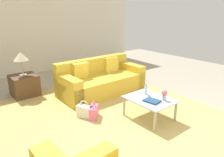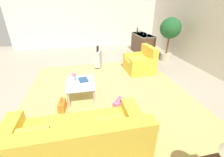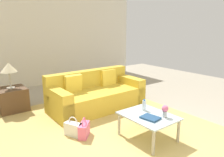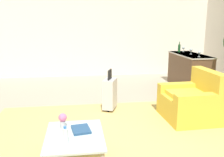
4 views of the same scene
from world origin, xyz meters
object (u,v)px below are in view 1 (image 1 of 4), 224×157
at_px(flower_vase, 164,94).
at_px(handbag_orange, 146,99).
at_px(handbag_pink, 94,112).
at_px(coffee_table_book, 152,101).
at_px(handbag_white, 84,111).
at_px(couch, 100,81).
at_px(table_lamp, 21,57).
at_px(coffee_table, 150,101).
at_px(side_table, 24,85).
at_px(water_bottle, 146,90).

xyz_separation_m(flower_vase, handbag_orange, (0.73, -0.30, -0.42)).
bearing_deg(handbag_pink, coffee_table_book, -137.88).
xyz_separation_m(flower_vase, handbag_pink, (0.94, 0.99, -0.42)).
bearing_deg(flower_vase, handbag_white, 46.17).
xyz_separation_m(couch, handbag_pink, (-1.08, 0.94, -0.17)).
bearing_deg(coffee_table_book, handbag_white, 33.05).
bearing_deg(coffee_table_book, table_lamp, 16.60).
xyz_separation_m(coffee_table, flower_vase, (-0.22, -0.15, 0.18)).
relative_size(coffee_table_book, flower_vase, 1.39).
height_order(coffee_table_book, side_table, side_table).
bearing_deg(water_bottle, couch, 0.00).
distance_m(couch, handbag_pink, 1.44).
relative_size(table_lamp, handbag_orange, 1.63).
bearing_deg(side_table, coffee_table, -151.82).
bearing_deg(couch, coffee_table_book, 174.64).
height_order(water_bottle, coffee_table_book, water_bottle).
distance_m(flower_vase, handbag_white, 1.61).
relative_size(couch, handbag_white, 6.07).
distance_m(couch, water_bottle, 1.61).
distance_m(coffee_table_book, handbag_white, 1.36).
height_order(couch, handbag_pink, couch).
distance_m(coffee_table, handbag_orange, 0.72).
relative_size(coffee_table, handbag_white, 2.53).
bearing_deg(coffee_table, side_table, 28.18).
relative_size(table_lamp, handbag_pink, 1.63).
xyz_separation_m(couch, coffee_table_book, (-1.92, 0.18, 0.14)).
xyz_separation_m(couch, water_bottle, (-1.60, -0.00, 0.22)).
relative_size(couch, table_lamp, 3.73).
distance_m(coffee_table, water_bottle, 0.27).
xyz_separation_m(side_table, handbag_orange, (-2.29, -1.95, -0.13)).
distance_m(handbag_pink, handbag_white, 0.19).
height_order(couch, side_table, couch).
bearing_deg(water_bottle, coffee_table_book, 150.64).
height_order(handbag_pink, handbag_orange, same).
height_order(flower_vase, handbag_pink, flower_vase).
height_order(table_lamp, handbag_white, table_lamp).
relative_size(side_table, table_lamp, 1.05).
relative_size(water_bottle, coffee_table_book, 0.71).
relative_size(couch, coffee_table, 2.40).
relative_size(couch, handbag_orange, 6.07).
distance_m(couch, table_lamp, 2.01).
height_order(coffee_table_book, handbag_pink, coffee_table_book).
bearing_deg(water_bottle, handbag_white, 58.53).
xyz_separation_m(coffee_table, water_bottle, (0.20, -0.10, 0.15)).
xyz_separation_m(water_bottle, handbag_white, (0.65, 1.07, -0.39)).
bearing_deg(table_lamp, couch, -122.09).
height_order(coffee_table, flower_vase, flower_vase).
height_order(coffee_table, water_bottle, water_bottle).
distance_m(flower_vase, handbag_pink, 1.42).
distance_m(side_table, handbag_orange, 3.01).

